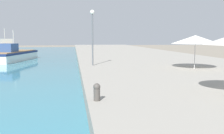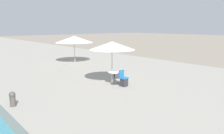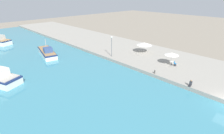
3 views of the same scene
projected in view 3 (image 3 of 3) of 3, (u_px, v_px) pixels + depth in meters
The scene contains 9 objects.
quay_promenade at pixel (97, 41), 52.47m from camera, with size 16.00×90.00×0.68m.
fishing_boat_mid at pixel (47, 52), 41.46m from camera, with size 4.67×9.73×3.91m.
cafe_umbrella_pink at pixel (172, 54), 33.52m from camera, with size 2.68×2.68×2.50m.
cafe_umbrella_white at pixel (144, 44), 40.58m from camera, with size 3.52×3.52×2.48m.
cafe_table at pixel (172, 62), 34.10m from camera, with size 0.80×0.80×0.74m.
cafe_chair_left at pixel (175, 64), 33.75m from camera, with size 0.44×0.47×0.91m.
person_at_quay at pixel (191, 83), 26.34m from camera, with size 0.56×0.36×1.03m.
mooring_bollard at pixel (155, 72), 30.55m from camera, with size 0.26×0.26×0.65m.
lamppost at pixel (112, 43), 37.75m from camera, with size 0.36×0.36×4.56m.
Camera 3 is at (-24.32, -3.14, 13.67)m, focal length 28.00 mm.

